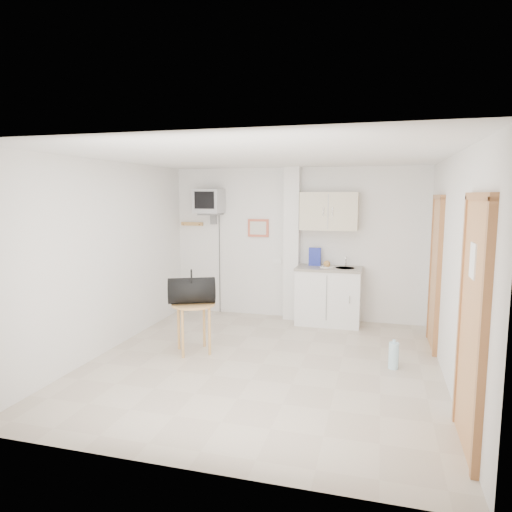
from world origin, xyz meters
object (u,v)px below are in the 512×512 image
(duffel_bag, at_px, (192,290))
(crt_television, at_px, (209,202))
(water_bottle, at_px, (394,355))
(round_table, at_px, (193,310))

(duffel_bag, bearing_deg, crt_television, 79.99)
(crt_television, distance_m, duffel_bag, 2.20)
(water_bottle, bearing_deg, duffel_bag, -177.82)
(crt_television, relative_size, round_table, 3.25)
(water_bottle, bearing_deg, crt_television, 149.70)
(duffel_bag, distance_m, water_bottle, 2.63)
(duffel_bag, bearing_deg, round_table, -14.09)
(crt_television, relative_size, duffel_bag, 3.14)
(duffel_bag, xyz_separation_m, water_bottle, (2.54, 0.10, -0.67))
(duffel_bag, height_order, water_bottle, duffel_bag)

